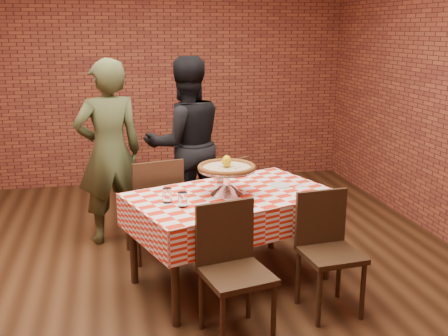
% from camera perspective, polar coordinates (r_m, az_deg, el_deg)
% --- Properties ---
extents(ground, '(6.00, 6.00, 0.00)m').
position_cam_1_polar(ground, '(4.53, -6.05, -11.92)').
color(ground, black).
rests_on(ground, ground).
extents(back_wall, '(5.50, 0.00, 5.50)m').
position_cam_1_polar(back_wall, '(7.06, -9.12, 9.92)').
color(back_wall, maroon).
rests_on(back_wall, ground).
extents(table, '(1.76, 1.38, 0.75)m').
position_cam_1_polar(table, '(4.35, 0.74, -7.55)').
color(table, '#342214').
rests_on(table, ground).
extents(tablecloth, '(1.81, 1.43, 0.27)m').
position_cam_1_polar(tablecloth, '(4.26, 0.75, -4.44)').
color(tablecloth, red).
rests_on(tablecloth, table).
extents(pizza_stand, '(0.61, 0.61, 0.21)m').
position_cam_1_polar(pizza_stand, '(4.18, 0.29, -1.45)').
color(pizza_stand, silver).
rests_on(pizza_stand, tablecloth).
extents(pizza, '(0.60, 0.60, 0.03)m').
position_cam_1_polar(pizza, '(4.15, 0.29, 0.01)').
color(pizza, beige).
rests_on(pizza, pizza_stand).
extents(lemon, '(0.10, 0.10, 0.09)m').
position_cam_1_polar(lemon, '(4.14, 0.29, 0.73)').
color(lemon, yellow).
rests_on(lemon, pizza).
extents(water_glass_left, '(0.09, 0.09, 0.11)m').
position_cam_1_polar(water_glass_left, '(3.91, -4.46, -3.39)').
color(water_glass_left, white).
rests_on(water_glass_left, tablecloth).
extents(water_glass_right, '(0.09, 0.09, 0.11)m').
position_cam_1_polar(water_glass_right, '(4.01, -6.12, -2.94)').
color(water_glass_right, white).
rests_on(water_glass_right, tablecloth).
extents(side_plate, '(0.21, 0.21, 0.01)m').
position_cam_1_polar(side_plate, '(4.44, 6.05, -1.86)').
color(side_plate, white).
rests_on(side_plate, tablecloth).
extents(sweetener_packet_a, '(0.06, 0.05, 0.00)m').
position_cam_1_polar(sweetener_packet_a, '(4.43, 8.00, -2.00)').
color(sweetener_packet_a, white).
rests_on(sweetener_packet_a, tablecloth).
extents(sweetener_packet_b, '(0.05, 0.04, 0.00)m').
position_cam_1_polar(sweetener_packet_b, '(4.47, 8.33, -1.86)').
color(sweetener_packet_b, white).
rests_on(sweetener_packet_b, tablecloth).
extents(condiment_caddy, '(0.11, 0.09, 0.13)m').
position_cam_1_polar(condiment_caddy, '(4.48, -0.43, -0.83)').
color(condiment_caddy, silver).
rests_on(condiment_caddy, tablecloth).
extents(chair_near_left, '(0.50, 0.50, 0.90)m').
position_cam_1_polar(chair_near_left, '(3.57, 1.38, -11.40)').
color(chair_near_left, '#342214').
rests_on(chair_near_left, ground).
extents(chair_near_right, '(0.44, 0.44, 0.88)m').
position_cam_1_polar(chair_near_right, '(3.95, 11.41, -9.21)').
color(chair_near_right, '#342214').
rests_on(chair_near_right, ground).
extents(chair_far_left, '(0.53, 0.53, 0.93)m').
position_cam_1_polar(chair_far_left, '(4.86, -7.64, -4.11)').
color(chair_far_left, '#342214').
rests_on(chair_far_left, ground).
extents(chair_far_right, '(0.54, 0.54, 0.87)m').
position_cam_1_polar(chair_far_right, '(5.08, -0.42, -3.50)').
color(chair_far_right, '#342214').
rests_on(chair_far_right, ground).
extents(diner_olive, '(0.73, 0.57, 1.77)m').
position_cam_1_polar(diner_olive, '(5.15, -12.20, 1.63)').
color(diner_olive, '#3F4728').
rests_on(diner_olive, ground).
extents(diner_black, '(0.95, 0.79, 1.77)m').
position_cam_1_polar(diner_black, '(5.43, -4.12, 2.59)').
color(diner_black, black).
rests_on(diner_black, ground).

